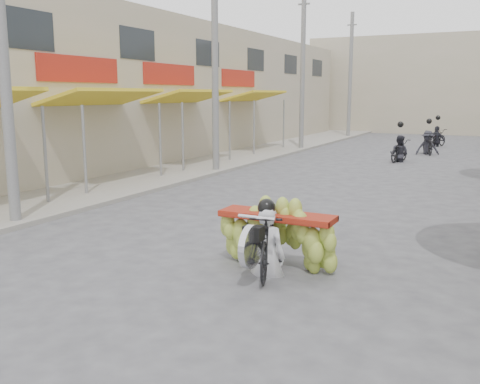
# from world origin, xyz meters

# --- Properties ---
(ground) EXTENTS (120.00, 120.00, 0.00)m
(ground) POSITION_xyz_m (0.00, 0.00, 0.00)
(ground) COLOR #545459
(ground) RESTS_ON ground
(sidewalk_left) EXTENTS (4.00, 60.00, 0.12)m
(sidewalk_left) POSITION_xyz_m (-7.00, 15.00, 0.06)
(sidewalk_left) COLOR gray
(sidewalk_left) RESTS_ON ground
(shophouse_row_left) EXTENTS (9.77, 40.00, 6.00)m
(shophouse_row_left) POSITION_xyz_m (-11.98, 13.98, 3.00)
(shophouse_row_left) COLOR tan
(shophouse_row_left) RESTS_ON ground
(far_building) EXTENTS (20.00, 6.00, 7.00)m
(far_building) POSITION_xyz_m (0.00, 38.00, 3.50)
(far_building) COLOR tan
(far_building) RESTS_ON ground
(utility_pole_near) EXTENTS (0.60, 0.24, 8.00)m
(utility_pole_near) POSITION_xyz_m (-5.40, 3.00, 4.03)
(utility_pole_near) COLOR slate
(utility_pole_near) RESTS_ON ground
(utility_pole_mid) EXTENTS (0.60, 0.24, 8.00)m
(utility_pole_mid) POSITION_xyz_m (-5.40, 12.00, 4.03)
(utility_pole_mid) COLOR slate
(utility_pole_mid) RESTS_ON ground
(utility_pole_far) EXTENTS (0.60, 0.24, 8.00)m
(utility_pole_far) POSITION_xyz_m (-5.40, 21.00, 4.03)
(utility_pole_far) COLOR slate
(utility_pole_far) RESTS_ON ground
(utility_pole_back) EXTENTS (0.60, 0.24, 8.00)m
(utility_pole_back) POSITION_xyz_m (-5.40, 30.00, 4.03)
(utility_pole_back) COLOR slate
(utility_pole_back) RESTS_ON ground
(banana_motorbike) EXTENTS (2.20, 1.92, 2.07)m
(banana_motorbike) POSITION_xyz_m (0.84, 2.65, 0.69)
(banana_motorbike) COLOR black
(banana_motorbike) RESTS_ON ground
(bg_motorbike_a) EXTENTS (0.88, 1.72, 1.95)m
(bg_motorbike_a) POSITION_xyz_m (0.02, 18.26, 0.74)
(bg_motorbike_a) COLOR black
(bg_motorbike_a) RESTS_ON ground
(bg_motorbike_b) EXTENTS (1.18, 1.98, 1.95)m
(bg_motorbike_b) POSITION_xyz_m (0.72, 21.67, 0.82)
(bg_motorbike_b) COLOR black
(bg_motorbike_b) RESTS_ON ground
(bg_motorbike_c) EXTENTS (1.19, 1.80, 1.95)m
(bg_motorbike_c) POSITION_xyz_m (0.63, 25.95, 0.78)
(bg_motorbike_c) COLOR black
(bg_motorbike_c) RESTS_ON ground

